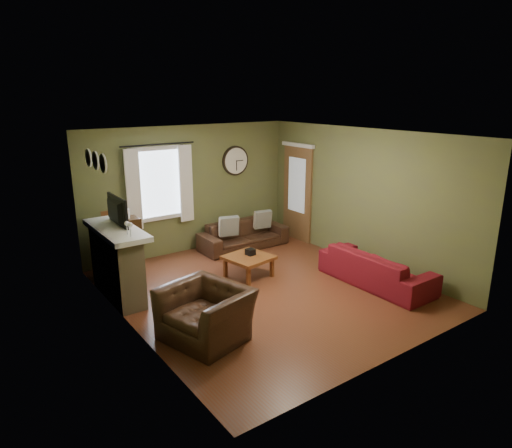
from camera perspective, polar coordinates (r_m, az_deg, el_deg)
floor at (r=7.81m, az=1.12°, el=-8.21°), size 4.60×5.20×0.00m
ceiling at (r=7.14m, az=1.23°, el=11.16°), size 4.60×5.20×0.00m
wall_left at (r=6.33m, az=-15.80°, el=-2.14°), size 0.00×5.20×2.60m
wall_right at (r=8.90m, az=13.16°, el=3.25°), size 0.00×5.20×2.60m
wall_back at (r=9.53m, az=-8.23°, el=4.33°), size 4.60×0.00×2.60m
wall_front at (r=5.60m, az=17.31°, el=-4.62°), size 4.60×0.00×2.60m
fireplace at (r=7.66m, az=-16.96°, el=-4.98°), size 0.40×1.40×1.10m
firebox at (r=7.81m, az=-15.49°, el=-6.43°), size 0.04×0.60×0.55m
mantel at (r=7.49m, az=-17.11°, el=-0.72°), size 0.58×1.60×0.08m
tv at (r=7.57m, az=-17.46°, el=1.13°), size 0.08×0.60×0.35m
tv_screen at (r=7.58m, az=-16.93°, el=1.63°), size 0.02×0.62×0.36m
medallion_left at (r=6.87m, az=-18.57°, el=7.20°), size 0.28×0.28×0.03m
medallion_mid at (r=7.20m, az=-19.42°, el=7.50°), size 0.28×0.28×0.03m
medallion_right at (r=7.53m, az=-20.19°, el=7.77°), size 0.28×0.28×0.03m
window_pane at (r=9.18m, az=-12.11°, el=4.97°), size 1.00×0.02×1.30m
curtain_rod at (r=8.97m, az=-12.14°, el=9.70°), size 0.03×0.03×1.50m
curtain_left at (r=8.89m, az=-15.07°, el=4.10°), size 0.28×0.04×1.55m
curtain_right at (r=9.32m, az=-8.74°, el=5.00°), size 0.28×0.04×1.55m
wall_clock at (r=9.94m, az=-2.53°, el=7.90°), size 0.64×0.06×0.64m
door at (r=10.21m, az=5.20°, el=3.79°), size 0.05×0.90×2.10m
bookshelf at (r=8.70m, az=-16.97°, el=-2.76°), size 0.86×0.36×1.02m
book at (r=8.49m, az=-17.61°, el=-0.07°), size 0.21×0.25×0.02m
sofa_brown at (r=9.79m, az=-1.58°, el=-1.35°), size 1.93×0.75×0.56m
pillow_left at (r=9.47m, az=-3.43°, el=-0.27°), size 0.43×0.23×0.41m
pillow_right at (r=9.97m, az=0.83°, el=0.58°), size 0.40×0.19×0.39m
sofa_red at (r=8.19m, az=14.79°, el=-5.30°), size 0.80×2.05×0.60m
armchair at (r=6.28m, az=-6.31°, el=-11.06°), size 1.22×1.32×0.72m
coffee_table at (r=8.26m, az=-0.93°, el=-5.32°), size 0.86×0.86×0.40m
tissue_box at (r=8.25m, az=-0.70°, el=-3.85°), size 0.17×0.17×0.11m
wine_glass_a at (r=6.90m, az=-15.42°, el=-0.70°), size 0.08×0.08×0.21m
wine_glass_b at (r=7.03m, az=-15.83°, el=-0.47°), size 0.07×0.07×0.20m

